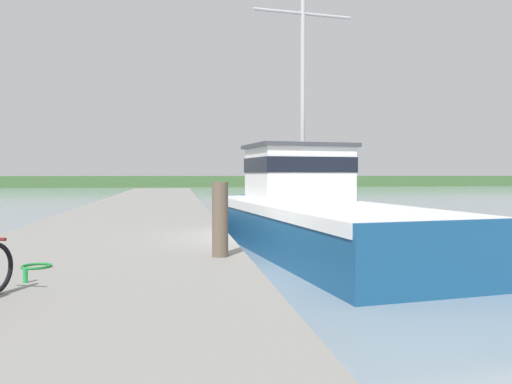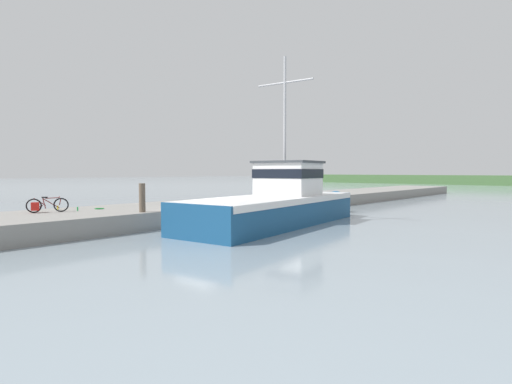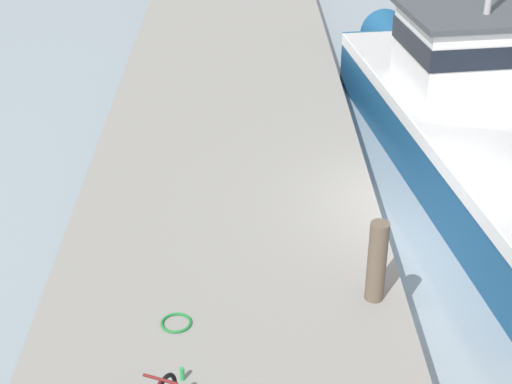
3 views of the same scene
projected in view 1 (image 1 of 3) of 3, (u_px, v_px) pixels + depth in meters
ground_plane at (265, 272)px, 11.56m from camera, size 320.00×320.00×0.00m
dock_pier at (109, 258)px, 11.00m from camera, size 5.42×80.00×0.83m
far_shoreline at (353, 181)px, 91.93m from camera, size 180.00×5.00×1.93m
fishing_boat_main at (309, 213)px, 14.95m from camera, size 5.07×13.74×8.50m
mooring_post at (220, 219)px, 8.64m from camera, size 0.28×0.28×1.30m
hose_coil at (36, 266)px, 7.66m from camera, size 0.44×0.44×0.04m
water_bottle_on_curb at (25, 276)px, 6.57m from camera, size 0.06×0.06×0.19m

